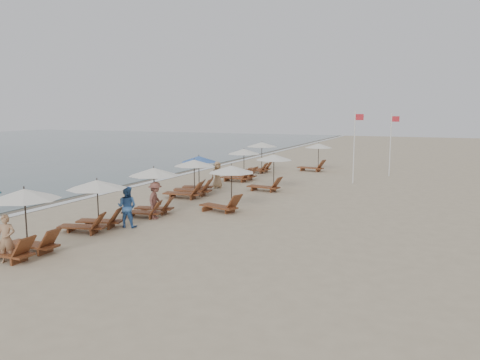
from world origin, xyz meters
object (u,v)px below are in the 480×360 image
at_px(beachgoer_mid_b, 155,200).
at_px(beachgoer_mid_a, 127,207).
at_px(lounger_station_2, 151,190).
at_px(lounger_station_4, 196,174).
at_px(inland_station_0, 226,184).
at_px(lounger_station_5, 241,165).
at_px(flag_pole_near, 355,144).
at_px(beachgoer_far_b, 218,175).
at_px(beachgoer_near, 6,239).
at_px(inland_station_2, 315,155).
at_px(lounger_station_3, 190,179).
at_px(lounger_station_1, 94,203).
at_px(inland_station_1, 269,169).
at_px(lounger_station_6, 260,155).
at_px(lounger_station_0, 21,222).

bearing_deg(beachgoer_mid_b, beachgoer_mid_a, 161.37).
bearing_deg(beachgoer_mid_a, lounger_station_2, -92.44).
bearing_deg(lounger_station_4, beachgoer_mid_a, -80.17).
height_order(lounger_station_2, inland_station_0, lounger_station_2).
xyz_separation_m(lounger_station_5, flag_pole_near, (7.43, 1.82, 1.58)).
xyz_separation_m(lounger_station_2, beachgoer_far_b, (-0.67, 8.41, -0.38)).
distance_m(beachgoer_near, beachgoer_far_b, 16.07).
relative_size(inland_station_2, beachgoer_near, 1.81).
relative_size(lounger_station_5, inland_station_0, 0.97).
bearing_deg(beachgoer_mid_a, lounger_station_3, -92.63).
height_order(lounger_station_1, beachgoer_far_b, lounger_station_1).
relative_size(inland_station_0, beachgoer_mid_a, 1.58).
bearing_deg(beachgoer_mid_b, beachgoer_near, 161.38).
height_order(lounger_station_2, inland_station_1, lounger_station_2).
distance_m(lounger_station_1, flag_pole_near, 18.53).
height_order(lounger_station_3, lounger_station_6, lounger_station_6).
bearing_deg(flag_pole_near, lounger_station_1, -113.66).
height_order(inland_station_2, beachgoer_near, inland_station_2).
bearing_deg(lounger_station_3, flag_pole_near, 49.18).
height_order(lounger_station_2, lounger_station_3, lounger_station_2).
distance_m(inland_station_2, flag_pole_near, 6.91).
height_order(lounger_station_0, flag_pole_near, flag_pole_near).
distance_m(inland_station_0, beachgoer_near, 10.34).
relative_size(lounger_station_1, beachgoer_far_b, 1.58).
height_order(lounger_station_6, beachgoer_mid_b, lounger_station_6).
relative_size(lounger_station_5, beachgoer_near, 1.72).
relative_size(inland_station_2, beachgoer_mid_a, 1.63).
bearing_deg(lounger_station_1, lounger_station_0, -86.92).
height_order(lounger_station_0, beachgoer_near, lounger_station_0).
bearing_deg(flag_pole_near, beachgoer_mid_a, -112.18).
relative_size(lounger_station_5, beachgoer_mid_b, 1.59).
distance_m(lounger_station_6, inland_station_1, 8.78).
bearing_deg(lounger_station_4, flag_pole_near, 41.78).
height_order(lounger_station_0, beachgoer_mid_b, lounger_station_0).
relative_size(lounger_station_4, inland_station_2, 0.87).
xyz_separation_m(inland_station_2, flag_pole_near, (4.05, -5.43, 1.34)).
relative_size(inland_station_0, beachgoer_near, 1.76).
bearing_deg(lounger_station_3, beachgoer_far_b, 89.41).
distance_m(inland_station_2, beachgoer_near, 26.98).
xyz_separation_m(lounger_station_3, beachgoer_mid_b, (1.27, -5.44, -0.17)).
bearing_deg(lounger_station_6, lounger_station_3, -88.71).
relative_size(beachgoer_mid_a, beachgoer_mid_b, 1.03).
distance_m(lounger_station_3, lounger_station_5, 6.92).
xyz_separation_m(lounger_station_5, lounger_station_6, (-0.38, 4.71, 0.28)).
bearing_deg(inland_station_1, lounger_station_5, 135.21).
bearing_deg(inland_station_2, beachgoer_far_b, -107.89).
relative_size(lounger_station_2, lounger_station_4, 1.03).
height_order(lounger_station_6, beachgoer_near, lounger_station_6).
bearing_deg(lounger_station_6, inland_station_1, -65.31).
bearing_deg(inland_station_2, lounger_station_1, -98.55).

